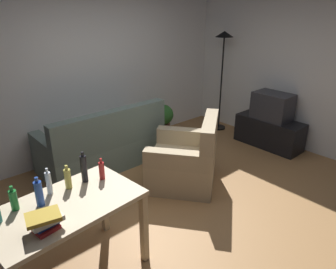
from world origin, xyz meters
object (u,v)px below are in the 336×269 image
at_px(couch, 104,146).
at_px(bottle_dark, 84,168).
at_px(tv_stand, 269,132).
at_px(bottle_blue, 39,193).
at_px(bottle_green, 14,200).
at_px(desk, 67,215).
at_px(tv, 273,106).
at_px(torchiere_lamp, 223,54).
at_px(potted_plant, 164,118).
at_px(bottle_red, 102,170).
at_px(bottle_clear, 49,183).
at_px(armchair, 187,161).
at_px(book_stack, 45,221).
at_px(bottle_squat, 68,178).

relative_size(couch, bottle_dark, 6.01).
distance_m(tv_stand, bottle_blue, 3.96).
bearing_deg(bottle_green, desk, -30.34).
distance_m(bottle_blue, bottle_dark, 0.45).
bearing_deg(tv_stand, tv, -90.00).
height_order(torchiere_lamp, potted_plant, torchiere_lamp).
xyz_separation_m(torchiere_lamp, bottle_red, (-3.32, -1.34, -0.56)).
bearing_deg(tv, bottle_red, 94.41).
xyz_separation_m(tv_stand, bottle_dark, (-3.46, -0.19, 0.65)).
distance_m(bottle_clear, bottle_red, 0.46).
distance_m(tv_stand, bottle_green, 4.12).
xyz_separation_m(bottle_blue, bottle_red, (0.58, 0.03, -0.02)).
bearing_deg(armchair, bottle_blue, -26.67).
height_order(armchair, book_stack, armchair).
xyz_separation_m(potted_plant, bottle_red, (-2.31, -1.81, 0.52)).
bearing_deg(torchiere_lamp, bottle_green, -162.31).
distance_m(bottle_blue, bottle_red, 0.58).
relative_size(bottle_clear, book_stack, 0.91).
distance_m(tv_stand, torchiere_lamp, 1.60).
relative_size(armchair, bottle_red, 5.91).
bearing_deg(bottle_dark, tv, 3.13).
bearing_deg(couch, potted_plant, -167.75).
height_order(bottle_squat, bottle_dark, bottle_dark).
xyz_separation_m(bottle_squat, bottle_dark, (0.16, 0.01, 0.04)).
relative_size(desk, bottle_clear, 5.23).
distance_m(couch, desk, 2.12).
bearing_deg(desk, bottle_green, 144.82).
bearing_deg(tv, torchiere_lamp, 0.19).
xyz_separation_m(armchair, bottle_squat, (-1.74, -0.28, 0.53)).
xyz_separation_m(tv_stand, armchair, (-1.88, 0.08, 0.08)).
height_order(armchair, bottle_squat, bottle_squat).
bearing_deg(bottle_squat, bottle_clear, 170.87).
bearing_deg(bottle_squat, bottle_red, -11.00).
distance_m(armchair, bottle_clear, 1.99).
xyz_separation_m(tv, bottle_green, (-4.07, -0.21, 0.15)).
xyz_separation_m(tv, bottle_blue, (-3.90, -0.29, 0.17)).
bearing_deg(tv_stand, book_stack, 98.57).
relative_size(tv, potted_plant, 1.05).
distance_m(bottle_clear, book_stack, 0.48).
distance_m(bottle_blue, book_stack, 0.32).
height_order(tv, book_stack, tv).
height_order(desk, armchair, armchair).
distance_m(torchiere_lamp, bottle_dark, 3.72).
height_order(potted_plant, bottle_clear, bottle_clear).
relative_size(potted_plant, bottle_clear, 2.38).
bearing_deg(bottle_dark, tv_stand, 3.14).
xyz_separation_m(desk, bottle_red, (0.43, 0.14, 0.20)).
xyz_separation_m(potted_plant, bottle_blue, (-2.89, -1.84, 0.54)).
bearing_deg(bottle_dark, couch, 54.88).
bearing_deg(desk, potted_plant, 30.64).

